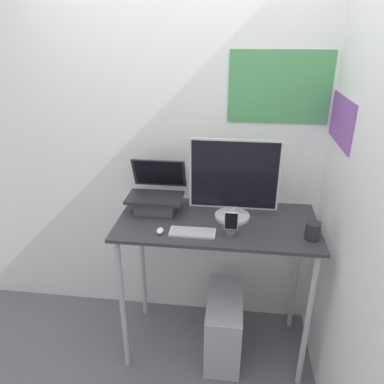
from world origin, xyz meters
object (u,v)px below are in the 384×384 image
keyboard (193,232)px  cell_phone (231,227)px  computer_tower (224,326)px  laptop (156,198)px  mouse (160,231)px  monitor (234,183)px

keyboard → cell_phone: size_ratio=1.78×
computer_tower → laptop: bearing=160.9°
laptop → mouse: size_ratio=5.41×
mouse → monitor: bearing=30.7°
monitor → keyboard: size_ratio=2.03×
cell_phone → laptop: bearing=152.1°
mouse → cell_phone: 0.40m
keyboard → mouse: size_ratio=4.06×
mouse → cell_phone: bearing=4.1°
keyboard → mouse: 0.18m
monitor → cell_phone: monitor is taller
mouse → cell_phone: (0.39, 0.03, 0.03)m
keyboard → mouse: mouse is taller
laptop → computer_tower: bearing=-19.1°
laptop → mouse: (0.08, -0.28, -0.07)m
mouse → keyboard: bearing=5.2°
monitor → mouse: 0.51m
laptop → monitor: bearing=-5.2°
keyboard → cell_phone: 0.22m
computer_tower → cell_phone: bearing=-81.3°
keyboard → computer_tower: (0.20, 0.10, -0.76)m
monitor → computer_tower: bearing=-98.7°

